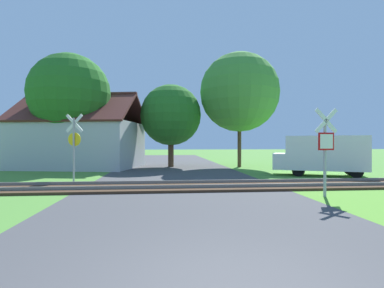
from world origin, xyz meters
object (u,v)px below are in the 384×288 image
(stop_sign_near, at_px, (325,146))
(tree_center, at_px, (171,115))
(tree_left, at_px, (70,94))
(mail_truck, at_px, (321,154))
(house, at_px, (81,143))
(tree_right, at_px, (239,92))
(crossing_sign_far, at_px, (74,142))

(stop_sign_near, distance_m, tree_center, 14.46)
(tree_left, distance_m, tree_center, 7.38)
(stop_sign_near, relative_size, mail_truck, 0.58)
(house, height_order, tree_right, tree_right)
(house, xyz_separation_m, tree_center, (6.70, 0.04, 2.13))
(crossing_sign_far, xyz_separation_m, house, (-1.94, 8.60, -0.05))
(tree_center, bearing_deg, stop_sign_near, -69.83)
(tree_left, xyz_separation_m, mail_truck, (15.41, -5.71, -4.05))
(stop_sign_near, distance_m, house, 17.71)
(tree_left, bearing_deg, stop_sign_near, -44.92)
(house, bearing_deg, tree_center, 11.39)
(mail_truck, bearing_deg, tree_right, 48.34)
(crossing_sign_far, relative_size, tree_left, 0.40)
(tree_left, distance_m, mail_truck, 16.92)
(stop_sign_near, xyz_separation_m, tree_left, (-12.06, 12.02, 3.54))
(tree_center, xyz_separation_m, mail_truck, (8.28, -7.10, -2.75))
(stop_sign_near, bearing_deg, house, -56.41)
(tree_right, bearing_deg, mail_truck, -64.97)
(tree_center, xyz_separation_m, tree_right, (5.25, -0.60, 1.75))
(house, bearing_deg, mail_truck, -14.18)
(tree_center, distance_m, mail_truck, 11.25)
(crossing_sign_far, relative_size, house, 0.33)
(tree_left, bearing_deg, mail_truck, -20.33)
(crossing_sign_far, height_order, tree_right, tree_right)
(tree_left, relative_size, tree_right, 0.92)
(tree_left, height_order, mail_truck, tree_left)
(tree_right, xyz_separation_m, mail_truck, (3.03, -6.49, -4.50))
(crossing_sign_far, distance_m, tree_center, 10.08)
(stop_sign_near, relative_size, crossing_sign_far, 0.95)
(stop_sign_near, distance_m, tree_left, 17.39)
(mail_truck, bearing_deg, tree_left, 92.99)
(stop_sign_near, height_order, tree_center, tree_center)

